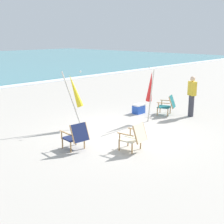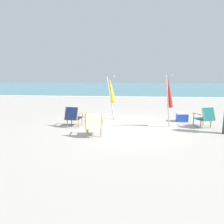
{
  "view_description": "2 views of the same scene",
  "coord_description": "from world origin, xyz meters",
  "px_view_note": "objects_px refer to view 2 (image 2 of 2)",
  "views": [
    {
      "loc": [
        -7.55,
        -6.73,
        3.22
      ],
      "look_at": [
        0.35,
        0.71,
        0.52
      ],
      "focal_mm": 50.0,
      "sensor_mm": 36.0,
      "label": 1
    },
    {
      "loc": [
        0.2,
        -7.84,
        2.0
      ],
      "look_at": [
        -0.6,
        0.24,
        0.54
      ],
      "focal_mm": 32.0,
      "sensor_mm": 36.0,
      "label": 2
    }
  ],
  "objects_px": {
    "beach_chair_back_left": "(94,124)",
    "umbrella_furled_red": "(169,93)",
    "umbrella_furled_yellow": "(112,91)",
    "beach_chair_back_right": "(205,117)",
    "cooler_box": "(182,117)",
    "beach_chair_mid_center": "(73,116)"
  },
  "relations": [
    {
      "from": "beach_chair_back_left",
      "to": "umbrella_furled_yellow",
      "type": "bearing_deg",
      "value": 84.12
    },
    {
      "from": "beach_chair_mid_center",
      "to": "cooler_box",
      "type": "relative_size",
      "value": 1.65
    },
    {
      "from": "umbrella_furled_yellow",
      "to": "umbrella_furled_red",
      "type": "bearing_deg",
      "value": -31.63
    },
    {
      "from": "beach_chair_mid_center",
      "to": "beach_chair_back_right",
      "type": "xyz_separation_m",
      "value": [
        5.2,
        0.36,
        0.0
      ]
    },
    {
      "from": "beach_chair_back_left",
      "to": "beach_chair_back_right",
      "type": "relative_size",
      "value": 0.98
    },
    {
      "from": "beach_chair_back_right",
      "to": "cooler_box",
      "type": "distance_m",
      "value": 1.21
    },
    {
      "from": "beach_chair_back_left",
      "to": "umbrella_furled_yellow",
      "type": "height_order",
      "value": "umbrella_furled_yellow"
    },
    {
      "from": "umbrella_furled_yellow",
      "to": "cooler_box",
      "type": "bearing_deg",
      "value": -5.06
    },
    {
      "from": "umbrella_furled_red",
      "to": "umbrella_furled_yellow",
      "type": "height_order",
      "value": "umbrella_furled_red"
    },
    {
      "from": "umbrella_furled_red",
      "to": "cooler_box",
      "type": "bearing_deg",
      "value": 54.73
    },
    {
      "from": "beach_chair_back_left",
      "to": "umbrella_furled_red",
      "type": "xyz_separation_m",
      "value": [
        2.67,
        1.45,
        0.92
      ]
    },
    {
      "from": "beach_chair_mid_center",
      "to": "beach_chair_back_left",
      "type": "distance_m",
      "value": 1.66
    },
    {
      "from": "beach_chair_back_left",
      "to": "beach_chair_back_right",
      "type": "xyz_separation_m",
      "value": [
        4.13,
        1.61,
        -0.0
      ]
    },
    {
      "from": "beach_chair_back_left",
      "to": "cooler_box",
      "type": "height_order",
      "value": "beach_chair_back_left"
    },
    {
      "from": "beach_chair_back_right",
      "to": "umbrella_furled_red",
      "type": "height_order",
      "value": "umbrella_furled_red"
    },
    {
      "from": "beach_chair_back_left",
      "to": "umbrella_furled_red",
      "type": "relative_size",
      "value": 0.4
    },
    {
      "from": "beach_chair_back_left",
      "to": "beach_chair_back_right",
      "type": "bearing_deg",
      "value": 21.37
    },
    {
      "from": "beach_chair_back_left",
      "to": "cooler_box",
      "type": "distance_m",
      "value": 4.39
    },
    {
      "from": "umbrella_furled_red",
      "to": "umbrella_furled_yellow",
      "type": "relative_size",
      "value": 1.02
    },
    {
      "from": "umbrella_furled_red",
      "to": "beach_chair_mid_center",
      "type": "bearing_deg",
      "value": -177.0
    },
    {
      "from": "beach_chair_mid_center",
      "to": "beach_chair_back_right",
      "type": "bearing_deg",
      "value": 3.93
    },
    {
      "from": "beach_chair_back_right",
      "to": "umbrella_furled_red",
      "type": "bearing_deg",
      "value": -173.7
    }
  ]
}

